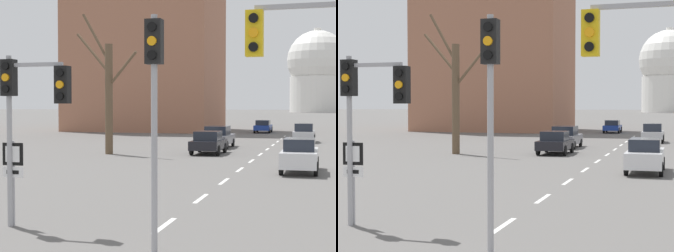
# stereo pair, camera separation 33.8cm
# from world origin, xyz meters

# --- Properties ---
(lane_stripe_1) EXTENTS (0.16, 2.00, 0.01)m
(lane_stripe_1) POSITION_xyz_m (0.00, 7.70, 0.00)
(lane_stripe_1) COLOR silver
(lane_stripe_1) RESTS_ON ground_plane
(lane_stripe_2) EXTENTS (0.16, 2.00, 0.01)m
(lane_stripe_2) POSITION_xyz_m (0.00, 12.20, 0.00)
(lane_stripe_2) COLOR silver
(lane_stripe_2) RESTS_ON ground_plane
(lane_stripe_3) EXTENTS (0.16, 2.00, 0.01)m
(lane_stripe_3) POSITION_xyz_m (0.00, 16.70, 0.00)
(lane_stripe_3) COLOR silver
(lane_stripe_3) RESTS_ON ground_plane
(lane_stripe_4) EXTENTS (0.16, 2.00, 0.01)m
(lane_stripe_4) POSITION_xyz_m (0.00, 21.20, 0.00)
(lane_stripe_4) COLOR silver
(lane_stripe_4) RESTS_ON ground_plane
(lane_stripe_5) EXTENTS (0.16, 2.00, 0.01)m
(lane_stripe_5) POSITION_xyz_m (0.00, 25.70, 0.00)
(lane_stripe_5) COLOR silver
(lane_stripe_5) RESTS_ON ground_plane
(lane_stripe_6) EXTENTS (0.16, 2.00, 0.01)m
(lane_stripe_6) POSITION_xyz_m (0.00, 30.20, 0.00)
(lane_stripe_6) COLOR silver
(lane_stripe_6) RESTS_ON ground_plane
(lane_stripe_7) EXTENTS (0.16, 2.00, 0.01)m
(lane_stripe_7) POSITION_xyz_m (0.00, 34.70, 0.00)
(lane_stripe_7) COLOR silver
(lane_stripe_7) RESTS_ON ground_plane
(lane_stripe_8) EXTENTS (0.16, 2.00, 0.01)m
(lane_stripe_8) POSITION_xyz_m (0.00, 39.20, 0.00)
(lane_stripe_8) COLOR silver
(lane_stripe_8) RESTS_ON ground_plane
(lane_stripe_9) EXTENTS (0.16, 2.00, 0.01)m
(lane_stripe_9) POSITION_xyz_m (0.00, 43.70, 0.00)
(lane_stripe_9) COLOR silver
(lane_stripe_9) RESTS_ON ground_plane
(lane_stripe_10) EXTENTS (0.16, 2.00, 0.01)m
(lane_stripe_10) POSITION_xyz_m (0.00, 48.20, 0.00)
(lane_stripe_10) COLOR silver
(lane_stripe_10) RESTS_ON ground_plane
(lane_stripe_11) EXTENTS (0.16, 2.00, 0.01)m
(lane_stripe_11) POSITION_xyz_m (0.00, 52.70, 0.00)
(lane_stripe_11) COLOR silver
(lane_stripe_11) RESTS_ON ground_plane
(traffic_signal_near_left) EXTENTS (1.91, 0.34, 4.52)m
(traffic_signal_near_left) POSITION_xyz_m (-3.36, 6.50, 3.41)
(traffic_signal_near_left) COLOR #9E9EA3
(traffic_signal_near_left) RESTS_ON ground_plane
(traffic_signal_centre_tall) EXTENTS (0.36, 0.34, 5.16)m
(traffic_signal_centre_tall) POSITION_xyz_m (0.56, 4.97, 3.59)
(traffic_signal_centre_tall) COLOR #9E9EA3
(traffic_signal_centre_tall) RESTS_ON ground_plane
(traffic_signal_near_right) EXTENTS (2.42, 0.34, 5.50)m
(traffic_signal_near_right) POSITION_xyz_m (4.02, 5.27, 4.18)
(traffic_signal_near_right) COLOR #9E9EA3
(traffic_signal_near_right) RESTS_ON ground_plane
(route_sign_post) EXTENTS (0.60, 0.08, 2.27)m
(route_sign_post) POSITION_xyz_m (-3.86, 6.57, 1.53)
(route_sign_post) COLOR #9E9EA3
(route_sign_post) RESTS_ON ground_plane
(sedan_near_left) EXTENTS (1.85, 3.82, 1.64)m
(sedan_near_left) POSITION_xyz_m (2.27, 43.35, 0.83)
(sedan_near_left) COLOR #B7B7BC
(sedan_near_left) RESTS_ON ground_plane
(sedan_near_right) EXTENTS (1.97, 4.52, 1.65)m
(sedan_near_right) POSITION_xyz_m (-3.75, 35.22, 0.82)
(sedan_near_right) COLOR slate
(sedan_near_right) RESTS_ON ground_plane
(sedan_mid_centre) EXTENTS (1.92, 3.92, 1.52)m
(sedan_mid_centre) POSITION_xyz_m (-3.33, 29.62, 0.78)
(sedan_mid_centre) COLOR black
(sedan_mid_centre) RESTS_ON ground_plane
(sedan_far_left) EXTENTS (1.86, 4.28, 1.49)m
(sedan_far_left) POSITION_xyz_m (-2.95, 59.21, 0.77)
(sedan_far_left) COLOR navy
(sedan_far_left) RESTS_ON ground_plane
(sedan_far_right) EXTENTS (1.73, 4.41, 1.64)m
(sedan_far_right) POSITION_xyz_m (2.92, 20.88, 0.83)
(sedan_far_right) COLOR silver
(sedan_far_right) RESTS_ON ground_plane
(bare_tree_left_near) EXTENTS (4.98, 2.01, 9.38)m
(bare_tree_left_near) POSITION_xyz_m (-9.70, 27.83, 4.10)
(bare_tree_left_near) COLOR brown
(bare_tree_left_near) RESTS_ON ground_plane
(capitol_dome) EXTENTS (26.52, 26.52, 37.46)m
(capitol_dome) POSITION_xyz_m (0.00, 252.15, 18.25)
(capitol_dome) COLOR silver
(capitol_dome) RESTS_ON ground_plane
(apartment_block_left) EXTENTS (18.00, 14.00, 27.53)m
(apartment_block_left) POSITION_xyz_m (-18.11, 62.13, 13.77)
(apartment_block_left) COLOR #9E664C
(apartment_block_left) RESTS_ON ground_plane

